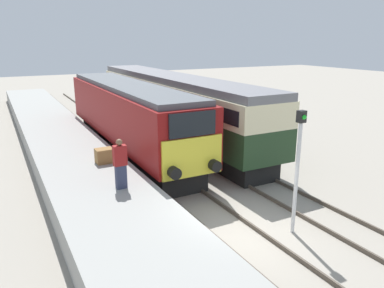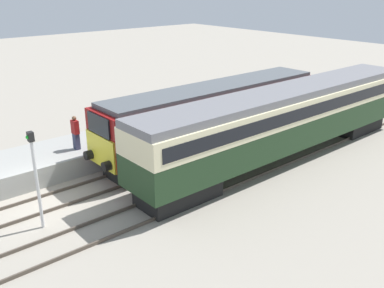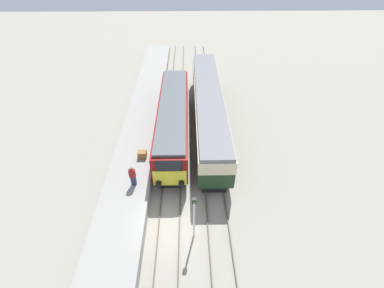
# 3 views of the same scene
# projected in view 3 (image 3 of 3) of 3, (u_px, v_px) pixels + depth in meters

# --- Properties ---
(ground_plane) EXTENTS (120.00, 120.00, 0.00)m
(ground_plane) POSITION_uv_depth(u_px,v_px,m) (169.00, 228.00, 17.67)
(ground_plane) COLOR gray
(platform_left) EXTENTS (3.50, 50.00, 1.02)m
(platform_left) POSITION_uv_depth(u_px,v_px,m) (137.00, 147.00, 23.41)
(platform_left) COLOR gray
(platform_left) RESTS_ON ground_plane
(rails_near_track) EXTENTS (1.51, 60.00, 0.14)m
(rails_near_track) POSITION_uv_depth(u_px,v_px,m) (172.00, 174.00, 21.44)
(rails_near_track) COLOR #4C4238
(rails_near_track) RESTS_ON ground_plane
(rails_far_track) EXTENTS (1.50, 60.00, 0.14)m
(rails_far_track) POSITION_uv_depth(u_px,v_px,m) (213.00, 174.00, 21.48)
(rails_far_track) COLOR #4C4238
(rails_far_track) RESTS_ON ground_plane
(locomotive) EXTENTS (2.70, 14.80, 3.75)m
(locomotive) POSITION_uv_depth(u_px,v_px,m) (173.00, 118.00, 24.12)
(locomotive) COLOR black
(locomotive) RESTS_ON ground_plane
(passenger_carriage) EXTENTS (2.75, 18.92, 3.89)m
(passenger_carriage) POSITION_uv_depth(u_px,v_px,m) (208.00, 105.00, 25.44)
(passenger_carriage) COLOR black
(passenger_carriage) RESTS_ON ground_plane
(person_on_platform) EXTENTS (0.44, 0.26, 1.75)m
(person_on_platform) POSITION_uv_depth(u_px,v_px,m) (133.00, 176.00, 18.82)
(person_on_platform) COLOR #2D334C
(person_on_platform) RESTS_ON platform_left
(signal_post) EXTENTS (0.24, 0.28, 3.96)m
(signal_post) POSITION_uv_depth(u_px,v_px,m) (194.00, 215.00, 15.73)
(signal_post) COLOR silver
(signal_post) RESTS_ON ground_plane
(luggage_crate) EXTENTS (0.70, 0.56, 0.60)m
(luggage_crate) POSITION_uv_depth(u_px,v_px,m) (142.00, 154.00, 21.48)
(luggage_crate) COLOR olive
(luggage_crate) RESTS_ON platform_left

